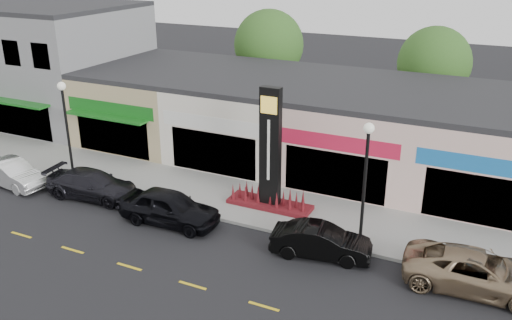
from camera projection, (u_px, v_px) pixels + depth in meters
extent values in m
plane|color=black|center=(171.00, 234.00, 24.41)|extent=(120.00, 120.00, 0.00)
cube|color=gray|center=(218.00, 195.00, 28.03)|extent=(52.00, 4.30, 0.15)
cube|color=gray|center=(195.00, 213.00, 26.14)|extent=(52.00, 0.20, 0.15)
cube|color=slate|center=(51.00, 64.00, 39.80)|extent=(12.00, 10.00, 8.00)
cube|color=#262628|center=(42.00, 6.00, 38.27)|extent=(12.00, 10.00, 0.30)
cube|color=black|center=(1.00, 116.00, 36.61)|extent=(9.00, 0.10, 2.40)
cube|color=black|center=(12.00, 53.00, 34.18)|extent=(1.40, 0.10, 1.60)
cube|color=black|center=(41.00, 56.00, 33.18)|extent=(1.40, 0.10, 1.60)
cube|color=tan|center=(159.00, 102.00, 36.64)|extent=(7.00, 10.00, 4.50)
cube|color=#262628|center=(157.00, 67.00, 35.75)|extent=(7.00, 10.00, 0.30)
cube|color=black|center=(113.00, 135.00, 32.80)|extent=(5.25, 0.10, 2.40)
cube|color=#16631A|center=(110.00, 108.00, 32.17)|extent=(6.30, 0.12, 0.80)
cube|color=#16631A|center=(106.00, 117.00, 31.94)|extent=(5.60, 0.90, 0.12)
cube|color=beige|center=(252.00, 115.00, 33.83)|extent=(7.00, 10.00, 4.50)
cube|color=#262628|center=(252.00, 77.00, 32.95)|extent=(7.00, 10.00, 0.30)
cube|color=black|center=(213.00, 153.00, 29.99)|extent=(5.25, 0.10, 2.40)
cube|color=silver|center=(212.00, 124.00, 29.36)|extent=(6.30, 0.12, 0.80)
cube|color=beige|center=(362.00, 130.00, 31.02)|extent=(7.00, 10.00, 4.50)
cube|color=#262628|center=(365.00, 89.00, 30.14)|extent=(7.00, 10.00, 0.30)
cube|color=black|center=(334.00, 174.00, 27.18)|extent=(5.25, 0.10, 2.40)
cube|color=red|center=(336.00, 143.00, 26.56)|extent=(6.30, 0.12, 0.80)
cube|color=beige|center=(493.00, 149.00, 28.21)|extent=(7.00, 10.00, 4.50)
cube|color=#262628|center=(501.00, 104.00, 27.33)|extent=(7.00, 10.00, 0.30)
cube|color=black|center=(484.00, 201.00, 24.38)|extent=(5.25, 0.10, 2.40)
cube|color=#1A6AB9|center=(490.00, 166.00, 23.75)|extent=(6.30, 0.12, 0.80)
cylinder|color=#382619|center=(268.00, 92.00, 41.79)|extent=(0.36, 0.36, 3.15)
sphere|color=#29551A|center=(269.00, 44.00, 40.45)|extent=(5.20, 5.20, 5.20)
cylinder|color=#382619|center=(428.00, 112.00, 37.01)|extent=(0.36, 0.36, 2.97)
sphere|color=#29551A|center=(434.00, 63.00, 35.76)|extent=(4.80, 4.80, 4.80)
cylinder|color=black|center=(74.00, 177.00, 29.60)|extent=(0.32, 0.32, 0.30)
cylinder|color=black|center=(68.00, 134.00, 28.68)|extent=(0.14, 0.14, 5.00)
sphere|color=silver|center=(61.00, 86.00, 27.73)|extent=(0.44, 0.44, 0.44)
cylinder|color=black|center=(360.00, 241.00, 23.19)|extent=(0.32, 0.32, 0.30)
cylinder|color=black|center=(364.00, 188.00, 22.27)|extent=(0.14, 0.14, 5.00)
sphere|color=silver|center=(369.00, 128.00, 21.31)|extent=(0.44, 0.44, 0.44)
cube|color=#56130E|center=(270.00, 204.00, 26.64)|extent=(4.20, 1.30, 0.20)
cube|color=black|center=(270.00, 149.00, 25.57)|extent=(1.00, 0.40, 6.00)
cube|color=yellow|center=(269.00, 105.00, 24.57)|extent=(0.80, 0.05, 0.80)
cube|color=silver|center=(268.00, 150.00, 25.38)|extent=(0.12, 0.04, 3.00)
imported|color=white|center=(12.00, 173.00, 29.07)|extent=(2.00, 4.46, 1.42)
imported|color=black|center=(92.00, 185.00, 27.69)|extent=(2.44, 5.07, 1.43)
imported|color=black|center=(170.00, 207.00, 25.06)|extent=(2.08, 4.84, 1.63)
imported|color=black|center=(321.00, 242.00, 22.41)|extent=(2.13, 4.34, 1.37)
imported|color=#977F60|center=(477.00, 271.00, 20.25)|extent=(2.74, 5.50, 1.50)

